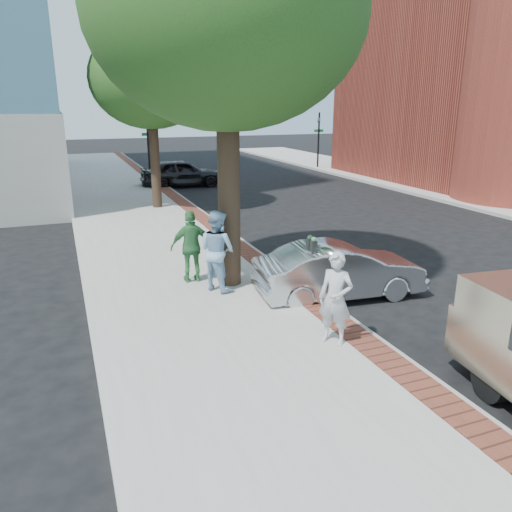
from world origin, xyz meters
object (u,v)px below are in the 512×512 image
parking_meter (311,254)px  sedan_silver (340,271)px  person_green (192,247)px  bg_car (182,173)px  person_officer (217,250)px  person_gray (336,298)px

parking_meter → sedan_silver: size_ratio=0.38×
person_green → bg_car: (3.35, 15.49, -0.28)m
person_green → bg_car: person_green is taller
person_officer → bg_car: bearing=-40.8°
bg_car → person_gray: bearing=176.4°
person_gray → bg_car: person_gray is taller
person_gray → bg_car: 19.74m
person_green → person_gray: bearing=115.3°
sedan_silver → parking_meter: bearing=110.6°
parking_meter → person_green: bearing=134.8°
person_green → bg_car: 15.85m
person_green → sedan_silver: 3.59m
person_gray → bg_car: size_ratio=0.39×
sedan_silver → person_gray: bearing=153.2°
person_officer → bg_car: (2.93, 16.24, -0.35)m
person_green → bg_car: size_ratio=0.40×
person_gray → person_green: size_ratio=0.97×
person_gray → person_officer: bearing=159.6°
sedan_silver → bg_car: bearing=4.5°
person_gray → person_officer: (-1.17, 3.42, 0.09)m
person_gray → person_green: person_green is taller
parking_meter → person_officer: 2.22m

